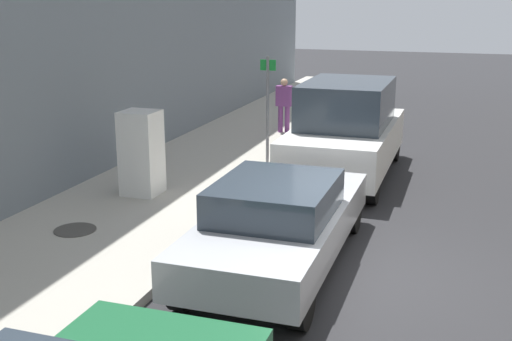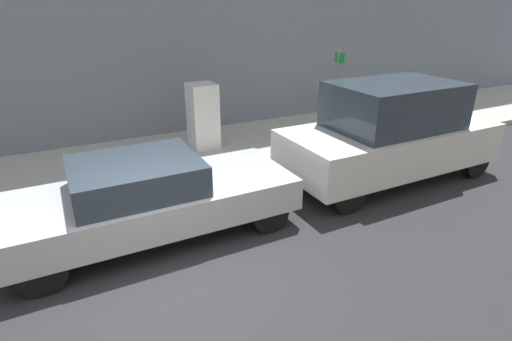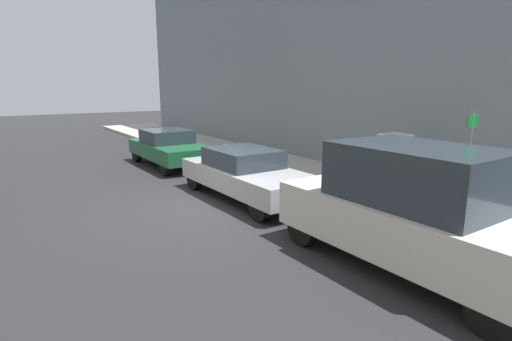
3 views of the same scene
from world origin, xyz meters
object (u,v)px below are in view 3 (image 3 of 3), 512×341
object	(u,v)px
parked_sedan_green	(169,147)
fire_hydrant	(225,152)
parked_sedan_silver	(246,173)
discarded_refrigerator	(394,164)
street_sign_post	(467,168)
parked_van_white	(414,209)

from	to	relation	value
parked_sedan_green	fire_hydrant	bearing A→B (deg)	146.90
parked_sedan_green	parked_sedan_silver	size ratio (longest dim) A/B	0.94
discarded_refrigerator	street_sign_post	xyz separation A→B (m)	(1.67, 2.92, 0.57)
fire_hydrant	parked_sedan_silver	xyz separation A→B (m)	(1.85, 4.46, 0.20)
discarded_refrigerator	parked_sedan_green	xyz separation A→B (m)	(3.46, -7.90, -0.24)
parked_sedan_green	street_sign_post	bearing A→B (deg)	99.38
fire_hydrant	parked_van_white	world-z (taller)	parked_van_white
parked_sedan_silver	parked_van_white	bearing A→B (deg)	90.00
discarded_refrigerator	street_sign_post	distance (m)	3.41
fire_hydrant	parked_van_white	size ratio (longest dim) A/B	0.15
street_sign_post	parked_sedan_green	xyz separation A→B (m)	(1.79, -10.81, -0.82)
street_sign_post	fire_hydrant	bearing A→B (deg)	-90.37
parked_van_white	street_sign_post	bearing A→B (deg)	-175.81
fire_hydrant	parked_sedan_silver	world-z (taller)	parked_sedan_silver
discarded_refrigerator	parked_sedan_green	size ratio (longest dim) A/B	0.37
fire_hydrant	parked_sedan_green	distance (m)	2.22
parked_sedan_silver	parked_van_white	world-z (taller)	parked_van_white
fire_hydrant	parked_sedan_green	size ratio (longest dim) A/B	0.16
discarded_refrigerator	parked_sedan_silver	bearing A→B (deg)	-32.78
parked_sedan_green	discarded_refrigerator	bearing A→B (deg)	113.67
fire_hydrant	parked_van_white	bearing A→B (deg)	79.25
parked_sedan_silver	parked_van_white	xyz separation A→B (m)	(0.00, 5.28, 0.34)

